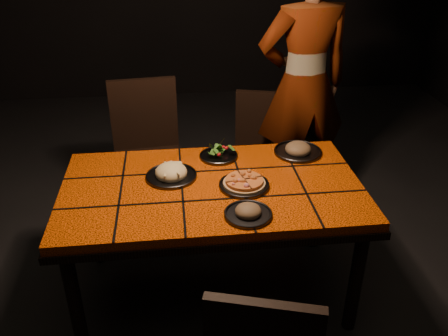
{
  "coord_description": "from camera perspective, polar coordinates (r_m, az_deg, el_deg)",
  "views": [
    {
      "loc": [
        -0.18,
        -2.17,
        2.06
      ],
      "look_at": [
        0.07,
        0.05,
        0.82
      ],
      "focal_mm": 38.0,
      "sensor_mm": 36.0,
      "label": 1
    }
  ],
  "objects": [
    {
      "name": "diner",
      "position": [
        3.45,
        9.52,
        9.79
      ],
      "size": [
        0.75,
        0.56,
        1.89
      ],
      "primitive_type": "imported",
      "rotation": [
        0.0,
        0.0,
        3.3
      ],
      "color": "brown",
      "rests_on": "ground"
    },
    {
      "name": "plate_mushroom_a",
      "position": [
        2.28,
        2.93,
        -5.32
      ],
      "size": [
        0.23,
        0.23,
        0.08
      ],
      "color": "#35363A",
      "rests_on": "dining_table"
    },
    {
      "name": "chair_far_left",
      "position": [
        3.37,
        -9.23,
        2.79
      ],
      "size": [
        0.51,
        0.51,
        1.03
      ],
      "rotation": [
        0.0,
        0.0,
        0.1
      ],
      "color": "black",
      "rests_on": "ground"
    },
    {
      "name": "plate_mushroom_b",
      "position": [
        2.88,
        8.9,
        2.24
      ],
      "size": [
        0.29,
        0.29,
        0.09
      ],
      "color": "#35363A",
      "rests_on": "dining_table"
    },
    {
      "name": "plate_pizza",
      "position": [
        2.51,
        2.44,
        -1.88
      ],
      "size": [
        0.27,
        0.27,
        0.04
      ],
      "color": "#35363A",
      "rests_on": "dining_table"
    },
    {
      "name": "chair_far_right",
      "position": [
        3.54,
        4.38,
        2.91
      ],
      "size": [
        0.49,
        0.49,
        0.88
      ],
      "rotation": [
        0.0,
        0.0,
        -0.26
      ],
      "color": "black",
      "rests_on": "ground"
    },
    {
      "name": "dining_table",
      "position": [
        2.58,
        -1.45,
        -3.51
      ],
      "size": [
        1.62,
        0.92,
        0.75
      ],
      "color": "#E24C07",
      "rests_on": "ground"
    },
    {
      "name": "room_shell",
      "position": [
        2.24,
        -1.71,
        14.64
      ],
      "size": [
        6.04,
        7.04,
        3.08
      ],
      "color": "black",
      "rests_on": "ground"
    },
    {
      "name": "plate_pasta",
      "position": [
        2.61,
        -6.37,
        -0.66
      ],
      "size": [
        0.28,
        0.28,
        0.09
      ],
      "color": "#35363A",
      "rests_on": "dining_table"
    },
    {
      "name": "plate_salad",
      "position": [
        2.8,
        -0.65,
        1.77
      ],
      "size": [
        0.23,
        0.23,
        0.07
      ],
      "color": "#35363A",
      "rests_on": "dining_table"
    }
  ]
}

